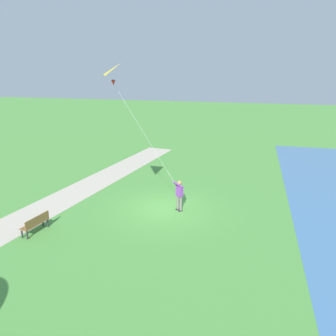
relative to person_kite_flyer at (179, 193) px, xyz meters
The scene contains 5 objects.
ground_plane 1.30m from the person_kite_flyer, ahead, with size 120.00×120.00×0.00m, color #4C8E3D.
walkway_path 7.77m from the person_kite_flyer, 15.00° to the left, with size 2.40×32.00×0.02m, color #B7AD99.
person_kite_flyer is the anchor object (origin of this frame).
flying_kite 7.16m from the person_kite_flyer, 55.51° to the left, with size 2.47×3.51×5.93m.
park_bench_near_walkway 7.44m from the person_kite_flyer, 34.75° to the left, with size 0.67×1.55×0.88m.
Camera 1 is at (-4.41, 16.70, 7.67)m, focal length 35.63 mm.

